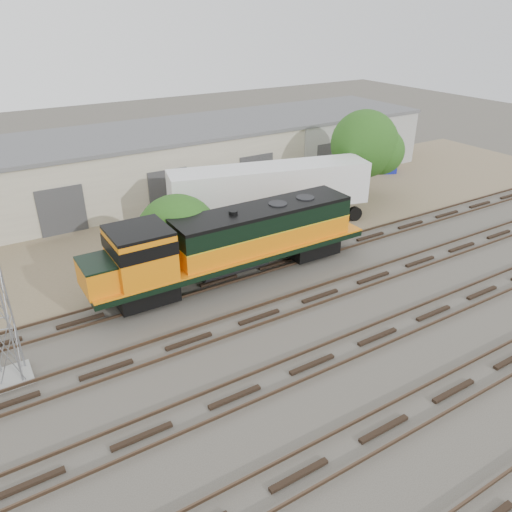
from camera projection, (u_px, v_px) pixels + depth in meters
ground at (275, 333)px, 24.77m from camera, size 140.00×140.00×0.00m
dirt_strip at (161, 230)px, 36.18m from camera, size 80.00×16.00×0.02m
tracks at (312, 364)px, 22.46m from camera, size 80.00×20.40×0.28m
warehouse at (122, 167)px, 41.09m from camera, size 58.40×10.40×5.30m
locomotive at (229, 242)px, 28.63m from camera, size 17.24×3.03×4.14m
semi_trailer at (275, 188)px, 35.92m from camera, size 14.69×6.36×4.44m
dumpster_blue at (387, 165)px, 48.36m from camera, size 2.06×2.01×1.50m
dumpster_red at (381, 160)px, 49.93m from camera, size 1.87×1.81×1.40m
tree_mid at (184, 238)px, 29.80m from camera, size 5.30×5.05×5.05m
tree_east at (369, 146)px, 40.10m from camera, size 5.69×5.42×7.31m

